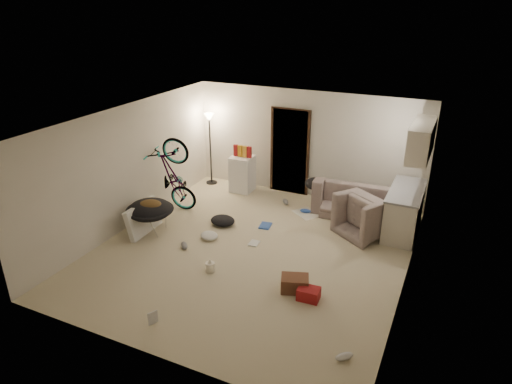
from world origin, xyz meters
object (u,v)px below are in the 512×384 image
at_px(bicycle, 174,191).
at_px(tv_box, 143,218).
at_px(mini_fridge, 242,174).
at_px(kitchen_counter, 404,212).
at_px(armchair, 370,218).
at_px(floor_lamp, 210,134).
at_px(drink_case_b, 309,294).
at_px(drink_case_a, 295,284).
at_px(juicer, 210,266).
at_px(sofa, 358,202).
at_px(saucer_chair, 150,214).

distance_m(bicycle, tv_box, 1.13).
bearing_deg(mini_fridge, kitchen_counter, -9.60).
distance_m(kitchen_counter, mini_fridge, 3.93).
height_order(armchair, bicycle, bicycle).
height_order(floor_lamp, drink_case_b, floor_lamp).
distance_m(tv_box, drink_case_b, 3.82).
xyz_separation_m(bicycle, mini_fridge, (0.83, 1.67, -0.03)).
bearing_deg(kitchen_counter, drink_case_b, -108.31).
relative_size(drink_case_a, juicer, 1.87).
xyz_separation_m(floor_lamp, armchair, (4.23, -0.98, -1.00)).
relative_size(bicycle, drink_case_a, 4.02).
distance_m(sofa, juicer, 3.82).
xyz_separation_m(drink_case_a, drink_case_b, (0.28, -0.13, -0.03)).
relative_size(mini_fridge, saucer_chair, 0.92).
height_order(sofa, drink_case_b, sofa).
height_order(mini_fridge, saucer_chair, mini_fridge).
relative_size(kitchen_counter, drink_case_a, 3.41).
relative_size(armchair, saucer_chair, 1.00).
bearing_deg(juicer, floor_lamp, 119.68).
bearing_deg(saucer_chair, bicycle, 96.65).
bearing_deg(floor_lamp, drink_case_a, -44.31).
bearing_deg(saucer_chair, juicer, -22.88).
bearing_deg(armchair, drink_case_a, 109.37).
bearing_deg(floor_lamp, mini_fridge, -6.11).
bearing_deg(armchair, tv_box, 59.03).
bearing_deg(tv_box, sofa, 33.73).
xyz_separation_m(armchair, saucer_chair, (-4.01, -1.83, 0.09)).
height_order(floor_lamp, bicycle, floor_lamp).
relative_size(sofa, tv_box, 2.05).
distance_m(floor_lamp, kitchen_counter, 4.95).
bearing_deg(kitchen_counter, juicer, -133.71).
bearing_deg(sofa, mini_fridge, -5.18).
distance_m(bicycle, drink_case_a, 3.88).
xyz_separation_m(sofa, drink_case_a, (-0.25, -3.28, -0.16)).
bearing_deg(kitchen_counter, armchair, -151.25).
distance_m(kitchen_counter, drink_case_b, 3.14).
bearing_deg(drink_case_a, sofa, 66.35).
xyz_separation_m(sofa, mini_fridge, (-2.88, 0.10, 0.16)).
height_order(kitchen_counter, mini_fridge, kitchen_counter).
xyz_separation_m(kitchen_counter, bicycle, (-4.73, -1.12, 0.03)).
bearing_deg(saucer_chair, armchair, 24.50).
bearing_deg(juicer, armchair, 49.75).
xyz_separation_m(armchair, juicer, (-2.20, -2.59, -0.22)).
relative_size(kitchen_counter, armchair, 1.57).
xyz_separation_m(kitchen_counter, tv_box, (-4.73, -2.24, -0.13)).
distance_m(saucer_chair, drink_case_a, 3.43).
xyz_separation_m(sofa, armchair, (0.42, -0.78, 0.03)).
distance_m(kitchen_counter, drink_case_a, 3.12).
height_order(armchair, juicer, armchair).
distance_m(armchair, tv_box, 4.55).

